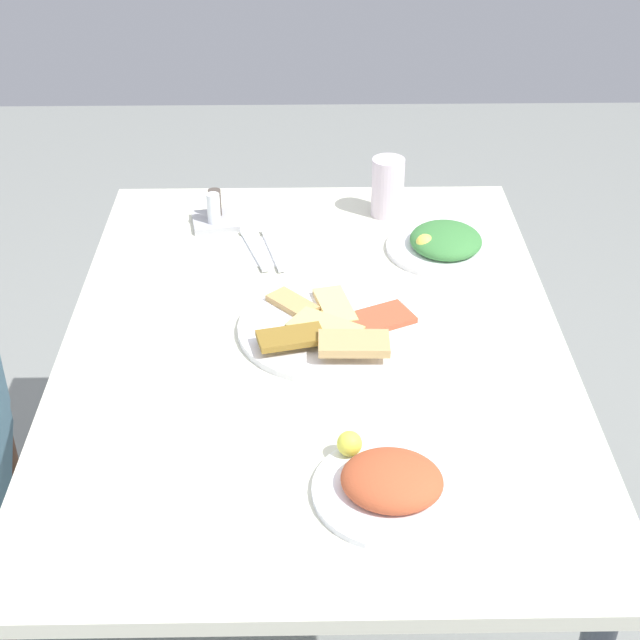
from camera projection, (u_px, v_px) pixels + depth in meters
name	position (u px, v px, depth m)	size (l,w,h in m)	color
ground_plane	(315.00, 621.00, 1.96)	(6.00, 6.00, 0.00)	gray
dining_table	(314.00, 375.00, 1.61)	(1.16, 0.83, 0.72)	silver
pide_platter	(330.00, 327.00, 1.57)	(0.31, 0.31, 0.04)	white
salad_plate_greens	(390.00, 483.00, 1.25)	(0.21, 0.21, 0.05)	white
salad_plate_rice	(445.00, 243.00, 1.81)	(0.23, 0.23, 0.05)	white
soda_can	(388.00, 187.00, 1.91)	(0.07, 0.07, 0.12)	silver
paper_napkin	(263.00, 252.00, 1.81)	(0.11, 0.11, 0.00)	white
fork	(273.00, 250.00, 1.81)	(0.17, 0.01, 0.01)	silver
spoon	(254.00, 250.00, 1.81)	(0.17, 0.01, 0.01)	silver
condiment_caddy	(215.00, 214.00, 1.90)	(0.10, 0.10, 0.07)	#B2B2B7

